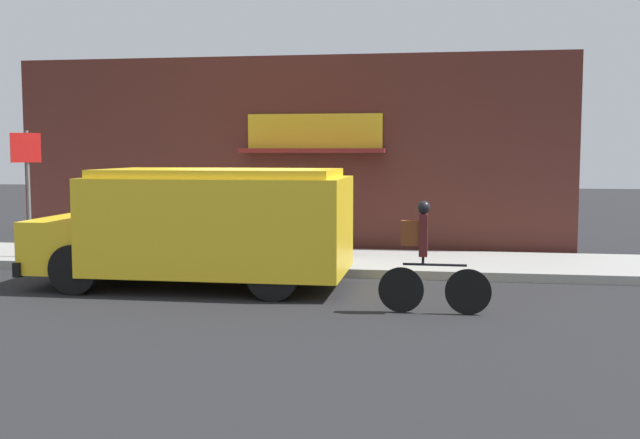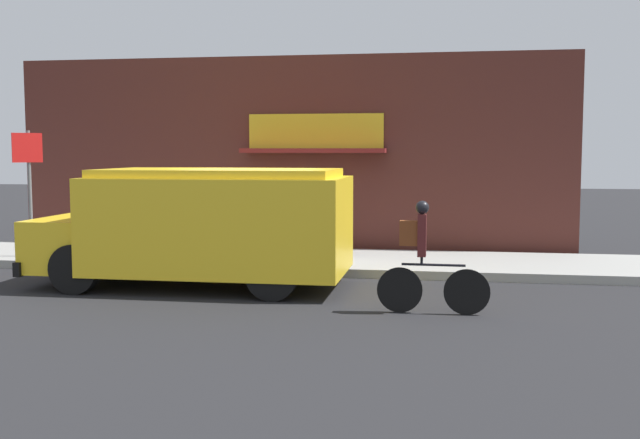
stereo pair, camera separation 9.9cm
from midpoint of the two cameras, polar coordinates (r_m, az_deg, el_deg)
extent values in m
plane|color=#232326|center=(14.19, -5.33, -4.28)|extent=(70.00, 70.00, 0.00)
cube|color=#999993|center=(15.56, -4.02, -3.11)|extent=(28.00, 2.89, 0.17)
cube|color=#4C231E|center=(17.15, -2.71, 4.91)|extent=(12.85, 0.18, 4.48)
cube|color=gold|center=(16.93, -0.59, 6.73)|extent=(3.06, 0.05, 0.79)
cube|color=maroon|center=(16.62, -0.77, 5.27)|extent=(3.22, 0.66, 0.10)
cube|color=yellow|center=(12.88, -7.82, -0.36)|extent=(4.32, 2.24, 1.61)
cube|color=yellow|center=(13.94, -18.41, -1.66)|extent=(1.07, 2.04, 0.89)
cube|color=yellow|center=(12.82, -7.86, 3.53)|extent=(3.97, 2.06, 0.14)
cube|color=black|center=(14.21, -20.12, -2.98)|extent=(0.13, 2.17, 0.24)
cube|color=red|center=(14.53, -10.72, 0.55)|extent=(0.03, 0.44, 0.44)
cylinder|color=black|center=(14.61, -14.94, -2.52)|extent=(0.83, 0.26, 0.82)
cylinder|color=black|center=(12.92, -18.38, -3.61)|extent=(0.83, 0.26, 0.82)
cylinder|color=black|center=(13.60, -2.03, -2.92)|extent=(0.83, 0.26, 0.82)
cylinder|color=black|center=(11.76, -3.83, -4.21)|extent=(0.83, 0.26, 0.82)
cylinder|color=black|center=(10.95, 10.97, -5.44)|extent=(0.66, 0.05, 0.66)
cylinder|color=black|center=(10.97, 5.94, -5.35)|extent=(0.66, 0.05, 0.66)
cylinder|color=black|center=(10.89, 8.48, -3.43)|extent=(0.91, 0.05, 0.04)
cylinder|color=black|center=(10.88, 7.60, -3.10)|extent=(0.04, 0.04, 0.12)
cube|color=#561E1E|center=(10.84, 7.62, -1.20)|extent=(0.12, 0.20, 0.61)
sphere|color=black|center=(10.80, 7.65, 0.93)|extent=(0.19, 0.19, 0.19)
cube|color=brown|center=(10.84, 6.62, -1.03)|extent=(0.26, 0.14, 0.36)
cylinder|color=slate|center=(16.49, -21.47, 1.82)|extent=(0.07, 0.07, 2.59)
cube|color=red|center=(16.43, -21.67, 5.11)|extent=(0.45, 0.45, 0.60)
cylinder|color=slate|center=(15.28, 0.82, -1.32)|extent=(0.62, 0.62, 0.86)
cylinder|color=black|center=(15.24, 0.82, 0.35)|extent=(0.63, 0.63, 0.04)
camera|label=1|loc=(0.05, -90.21, -0.02)|focal=42.00mm
camera|label=2|loc=(0.05, 89.79, 0.02)|focal=42.00mm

